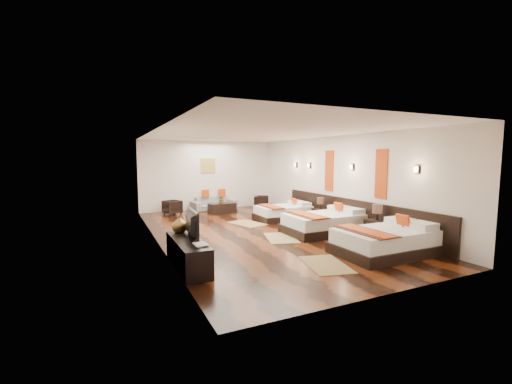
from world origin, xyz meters
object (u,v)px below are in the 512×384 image
bed_near (386,241)px  table_plant (221,199)px  tv_console (188,253)px  coffee_table (222,208)px  nightstand_b (320,214)px  tv (188,224)px  figurine (180,224)px  sofa (214,203)px  book (194,245)px  bed_mid (325,223)px  armchair_left (172,207)px  nightstand_a (377,227)px  armchair_right (261,202)px  bed_far (284,212)px

bed_near → table_plant: size_ratio=7.45×
tv_console → coffee_table: bearing=64.8°
nightstand_b → table_plant: nightstand_b is taller
tv_console → tv: size_ratio=1.87×
figurine → sofa: size_ratio=0.20×
book → sofa: bearing=69.7°
nightstand_b → bed_mid: bearing=-120.9°
tv → table_plant: tv is taller
armchair_left → tv: bearing=-28.3°
sofa → armchair_left: size_ratio=3.13×
sofa → table_plant: size_ratio=6.15×
nightstand_b → tv: (-4.89, -2.37, 0.53)m
tv_console → armchair_left: (0.87, 6.20, -0.01)m
bed_mid → coffee_table: bearing=109.8°
nightstand_a → coffee_table: (-2.31, 5.52, -0.13)m
nightstand_b → book: bearing=-148.5°
bed_near → nightstand_a: size_ratio=2.40×
sofa → armchair_right: bearing=-27.3°
sofa → table_plant: (-0.02, -1.02, 0.28)m
bed_far → tv_console: bearing=-139.6°
armchair_left → nightstand_a: bearing=13.1°
nightstand_a → coffee_table: bearing=112.7°
armchair_right → coffee_table: armchair_right is taller
bed_mid → sofa: size_ratio=1.20×
tv_console → nightstand_a: bearing=0.8°
book → bed_far: bearing=44.3°
bed_near → tv_console: size_ratio=1.23×
bed_mid → tv_console: bed_mid is taller
tv → sofa: size_ratio=0.52×
nightstand_b → tv_console: nightstand_b is taller
book → armchair_left: bearing=82.6°
nightstand_b → book: size_ratio=2.65×
armchair_left → coffee_table: size_ratio=0.59×
book → tv: bearing=85.7°
tv_console → coffee_table: (2.64, 5.59, -0.08)m
bed_mid → figurine: figurine is taller
coffee_table → bed_near: bearing=-76.6°
bed_far → figurine: size_ratio=5.20×
bed_near → armchair_right: 6.94m
tv → armchair_right: 7.36m
figurine → bed_mid: bearing=7.8°
tv → sofa: 6.99m
nightstand_a → coffee_table: nightstand_a is taller
bed_near → armchair_left: size_ratio=3.79×
bed_far → figurine: figurine is taller
bed_far → bed_near: bearing=-89.9°
bed_near → nightstand_b: size_ratio=2.66×
armchair_left → armchair_right: (3.63, -0.22, 0.01)m
nightstand_b → coffee_table: 3.85m
bed_mid → book: bearing=-156.9°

